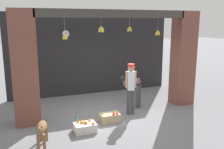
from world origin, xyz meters
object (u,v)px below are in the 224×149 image
(shopkeeper, at_px, (131,85))
(fruit_crate_oranges, at_px, (85,127))
(water_bottle, at_px, (76,122))
(wall_clock, at_px, (66,34))
(dog, at_px, (42,129))
(fruit_crate_apples, at_px, (110,117))
(worker_stooping, at_px, (133,87))

(shopkeeper, xyz_separation_m, fruit_crate_oranges, (-1.70, -0.74, -0.84))
(water_bottle, xyz_separation_m, wall_clock, (0.37, 3.09, 2.32))
(dog, relative_size, fruit_crate_apples, 1.43)
(dog, relative_size, fruit_crate_oranges, 1.42)
(fruit_crate_apples, height_order, wall_clock, wall_clock)
(shopkeeper, bearing_deg, wall_clock, -46.98)
(wall_clock, bearing_deg, fruit_crate_oranges, -93.58)
(worker_stooping, distance_m, wall_clock, 3.31)
(fruit_crate_oranges, relative_size, fruit_crate_apples, 1.01)
(shopkeeper, distance_m, worker_stooping, 0.80)
(worker_stooping, height_order, fruit_crate_oranges, worker_stooping)
(water_bottle, height_order, wall_clock, wall_clock)
(dog, xyz_separation_m, shopkeeper, (2.85, 1.12, 0.54))
(worker_stooping, xyz_separation_m, wall_clock, (-1.86, 2.08, 1.76))
(water_bottle, distance_m, wall_clock, 3.89)
(shopkeeper, height_order, worker_stooping, shopkeeper)
(shopkeeper, relative_size, fruit_crate_oranges, 2.81)
(shopkeeper, relative_size, wall_clock, 5.95)
(fruit_crate_oranges, distance_m, fruit_crate_apples, 0.98)
(fruit_crate_oranges, height_order, wall_clock, wall_clock)
(worker_stooping, distance_m, fruit_crate_oranges, 2.57)
(water_bottle, bearing_deg, shopkeeper, 11.29)
(fruit_crate_apples, height_order, water_bottle, fruit_crate_apples)
(fruit_crate_apples, xyz_separation_m, wall_clock, (-0.66, 3.04, 2.34))
(fruit_crate_oranges, height_order, fruit_crate_apples, fruit_crate_apples)
(dog, xyz_separation_m, fruit_crate_apples, (2.03, 0.81, -0.30))
(fruit_crate_apples, bearing_deg, shopkeeper, 20.82)
(dog, bearing_deg, worker_stooping, 131.41)
(dog, xyz_separation_m, worker_stooping, (3.24, 1.77, 0.27))
(worker_stooping, relative_size, fruit_crate_oranges, 1.79)
(dog, xyz_separation_m, fruit_crate_oranges, (1.15, 0.38, -0.30))
(dog, distance_m, worker_stooping, 3.70)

